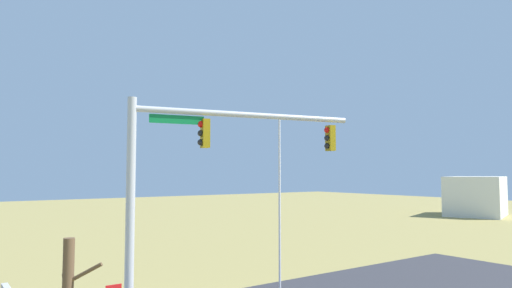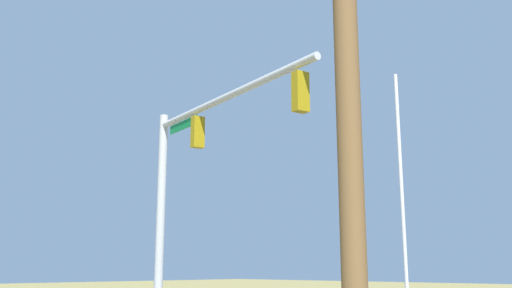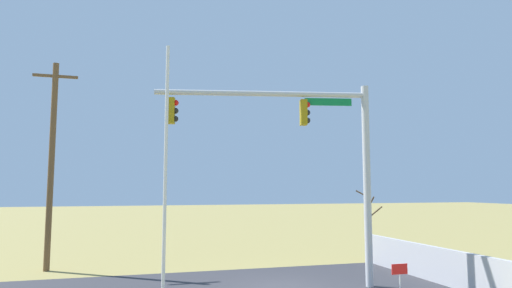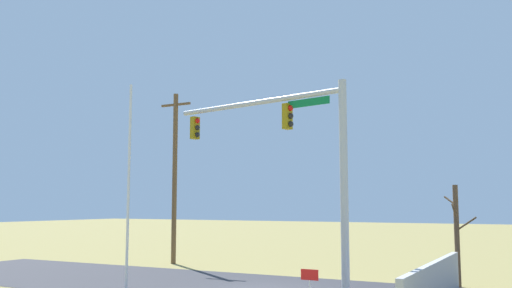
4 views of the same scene
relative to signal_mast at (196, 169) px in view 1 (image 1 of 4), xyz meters
The scene contains 3 objects.
signal_mast is the anchor object (origin of this frame).
flagpole 6.29m from the signal_mast, 155.10° to the right, with size 0.10×0.10×7.66m, color silver.
distant_building 49.07m from the signal_mast, 161.27° to the right, with size 7.74×6.09×4.72m, color silver.
Camera 1 is at (8.17, 12.88, 5.11)m, focal length 31.50 mm.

